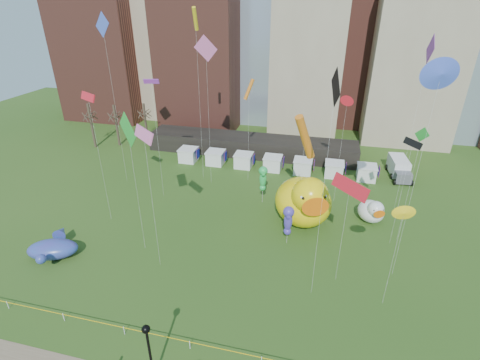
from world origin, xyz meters
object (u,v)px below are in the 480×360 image
(seahorse_green, at_px, (263,177))
(whale_inflatable, at_px, (53,248))
(seahorse_purple, at_px, (288,219))
(lamppost, at_px, (149,347))
(box_truck, at_px, (399,168))
(big_duck, at_px, (304,200))
(small_duck, at_px, (372,211))

(seahorse_green, xyz_separation_m, whale_inflatable, (-20.40, -17.15, -3.00))
(seahorse_purple, distance_m, whale_inflatable, 26.49)
(seahorse_green, height_order, seahorse_purple, seahorse_green)
(seahorse_purple, xyz_separation_m, lamppost, (-7.59, -19.46, 0.15))
(whale_inflatable, height_order, box_truck, box_truck)
(whale_inflatable, relative_size, lamppost, 1.17)
(lamppost, xyz_separation_m, box_truck, (22.81, 41.73, -2.13))
(seahorse_purple, height_order, box_truck, seahorse_purple)
(big_duck, bearing_deg, whale_inflatable, -172.41)
(seahorse_green, bearing_deg, seahorse_purple, -73.12)
(lamppost, bearing_deg, small_duck, 56.75)
(seahorse_green, bearing_deg, box_truck, 23.60)
(big_duck, relative_size, whale_inflatable, 1.53)
(seahorse_purple, distance_m, box_truck, 27.05)
(seahorse_purple, bearing_deg, seahorse_green, 111.84)
(lamppost, bearing_deg, seahorse_purple, 68.69)
(big_duck, distance_m, seahorse_green, 7.19)
(big_duck, bearing_deg, seahorse_purple, -126.09)
(big_duck, distance_m, seahorse_purple, 4.90)
(big_duck, distance_m, whale_inflatable, 29.62)
(big_duck, relative_size, box_truck, 1.52)
(big_duck, xyz_separation_m, box_truck, (13.79, 17.60, -1.93))
(big_duck, bearing_deg, seahorse_green, 127.84)
(lamppost, distance_m, box_truck, 47.61)
(seahorse_green, distance_m, seahorse_purple, 9.75)
(small_duck, bearing_deg, seahorse_green, 157.74)
(box_truck, bearing_deg, seahorse_green, -151.13)
(big_duck, bearing_deg, lamppost, -129.54)
(seahorse_green, xyz_separation_m, seahorse_purple, (4.56, -8.59, -0.66))
(lamppost, bearing_deg, big_duck, 69.50)
(big_duck, xyz_separation_m, whale_inflatable, (-26.40, -13.24, -2.30))
(small_duck, relative_size, seahorse_green, 0.86)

